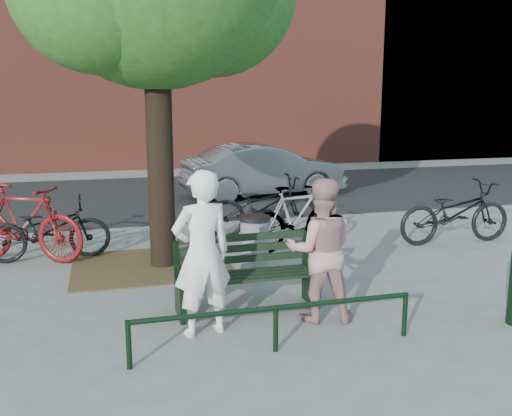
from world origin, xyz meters
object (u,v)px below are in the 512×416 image
object	(u,v)px
person_left	(202,254)
parked_car	(263,170)
park_bench	(246,272)
bicycle_c	(263,206)
litter_bin	(255,247)
person_right	(320,250)

from	to	relation	value
person_left	parked_car	bearing A→B (deg)	-121.92
park_bench	person_left	bearing A→B (deg)	-136.30
bicycle_c	parked_car	xyz separation A→B (m)	(1.19, 4.08, 0.12)
parked_car	person_left	bearing A→B (deg)	153.04
litter_bin	bicycle_c	xyz separation A→B (m)	(0.80, 2.41, 0.11)
bicycle_c	person_right	bearing A→B (deg)	171.28
person_left	litter_bin	xyz separation A→B (m)	(1.07, 1.76, -0.46)
person_left	person_right	xyz separation A→B (m)	(1.41, 0.05, -0.08)
park_bench	person_right	xyz separation A→B (m)	(0.76, -0.57, 0.37)
park_bench	litter_bin	world-z (taller)	park_bench
park_bench	litter_bin	distance (m)	1.22
person_left	parked_car	size ratio (longest dim) A/B	0.44
bicycle_c	parked_car	bearing A→B (deg)	-18.43
person_right	bicycle_c	size ratio (longest dim) A/B	0.78
bicycle_c	litter_bin	bearing A→B (deg)	159.28
park_bench	person_left	distance (m)	1.01
park_bench	bicycle_c	world-z (taller)	bicycle_c
park_bench	bicycle_c	size ratio (longest dim) A/B	0.80
park_bench	parked_car	xyz separation A→B (m)	(2.41, 7.63, 0.22)
person_right	parked_car	size ratio (longest dim) A/B	0.40
parked_car	litter_bin	bearing A→B (deg)	156.37
person_left	parked_car	world-z (taller)	person_left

